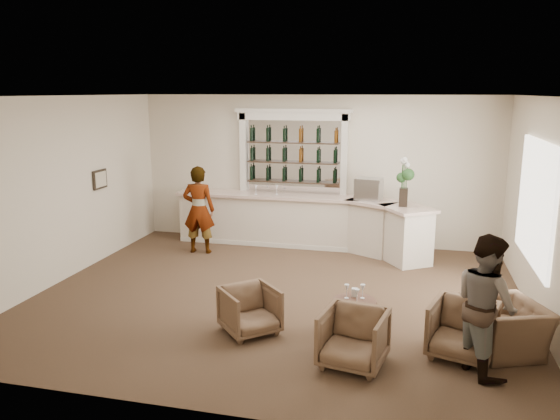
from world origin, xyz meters
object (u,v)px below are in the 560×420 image
object	(u,v)px
flower_vase	(404,179)
guest	(486,304)
bar_counter	(303,222)
sommelier	(199,210)
cocktail_table	(354,317)
armchair_left	(250,310)
armchair_center	(353,338)
armchair_far	(506,327)
espresso_machine	(369,189)
armchair_right	(463,330)

from	to	relation	value
flower_vase	guest	bearing A→B (deg)	-75.85
bar_counter	sommelier	world-z (taller)	sommelier
cocktail_table	armchair_left	xyz separation A→B (m)	(-1.44, -0.33, 0.09)
bar_counter	armchair_left	distance (m)	4.49
guest	armchair_center	distance (m)	1.65
armchair_far	guest	bearing A→B (deg)	-51.26
bar_counter	armchair_left	bearing A→B (deg)	-88.45
bar_counter	armchair_center	distance (m)	5.35
sommelier	guest	distance (m)	6.58
cocktail_table	guest	bearing A→B (deg)	-23.17
sommelier	espresso_machine	world-z (taller)	sommelier
espresso_machine	guest	bearing A→B (deg)	-59.51
cocktail_table	sommelier	distance (m)	4.91
armchair_left	armchair_right	world-z (taller)	armchair_right
flower_vase	espresso_machine	bearing A→B (deg)	144.86
sommelier	guest	bearing A→B (deg)	138.04
armchair_right	armchair_far	xyz separation A→B (m)	(0.57, 0.34, -0.04)
guest	armchair_far	distance (m)	0.93
armchair_left	espresso_machine	distance (m)	4.72
armchair_center	flower_vase	size ratio (longest dim) A/B	0.81
armchair_center	armchair_far	size ratio (longest dim) A/B	0.79
guest	cocktail_table	bearing A→B (deg)	39.72
cocktail_table	armchair_right	bearing A→B (deg)	-14.84
sommelier	armchair_left	bearing A→B (deg)	116.36
guest	armchair_center	size ratio (longest dim) A/B	2.19
espresso_machine	flower_vase	size ratio (longest dim) A/B	0.54
armchair_far	flower_vase	bearing A→B (deg)	179.21
sommelier	armchair_left	size ratio (longest dim) A/B	2.51
bar_counter	cocktail_table	distance (m)	4.45
armchair_far	flower_vase	distance (m)	4.13
cocktail_table	armchair_far	distance (m)	2.00
cocktail_table	armchair_far	xyz separation A→B (m)	(2.00, -0.04, 0.08)
armchair_right	flower_vase	size ratio (longest dim) A/B	0.83
bar_counter	armchair_right	world-z (taller)	bar_counter
cocktail_table	sommelier	xyz separation A→B (m)	(-3.63, 3.23, 0.68)
bar_counter	armchair_right	size ratio (longest dim) A/B	7.08
armchair_center	sommelier	bearing A→B (deg)	142.34
bar_counter	armchair_right	distance (m)	5.43
sommelier	guest	xyz separation A→B (m)	(5.27, -3.93, -0.06)
cocktail_table	armchair_far	bearing A→B (deg)	-1.05
flower_vase	cocktail_table	bearing A→B (deg)	-98.80
bar_counter	espresso_machine	bearing A→B (deg)	-2.27
armchair_far	flower_vase	xyz separation A→B (m)	(-1.44, 3.62, 1.36)
armchair_left	espresso_machine	xyz separation A→B (m)	(1.28, 4.43, 1.03)
cocktail_table	armchair_center	distance (m)	0.94
bar_counter	flower_vase	world-z (taller)	flower_vase
sommelier	armchair_center	xyz separation A→B (m)	(3.72, -4.16, -0.57)
armchair_right	flower_vase	xyz separation A→B (m)	(-0.87, 3.96, 1.32)
flower_vase	sommelier	bearing A→B (deg)	-175.17
cocktail_table	armchair_left	bearing A→B (deg)	-167.07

